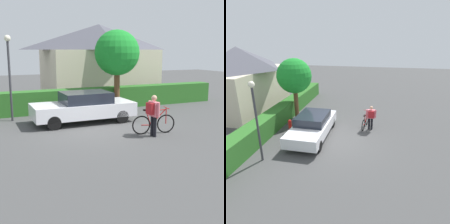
% 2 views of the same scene
% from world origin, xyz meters
% --- Properties ---
extents(ground_plane, '(60.00, 60.00, 0.00)m').
position_xyz_m(ground_plane, '(0.00, 0.00, 0.00)').
color(ground_plane, '#464646').
extents(hedge_row, '(18.33, 0.90, 1.14)m').
position_xyz_m(hedge_row, '(0.00, 4.31, 0.57)').
color(hedge_row, '#2B6824').
rests_on(hedge_row, ground).
extents(house_distant, '(7.39, 4.75, 4.79)m').
position_xyz_m(house_distant, '(3.69, 8.42, 2.45)').
color(house_distant, beige).
rests_on(house_distant, ground).
extents(parked_car_near, '(4.41, 1.86, 1.34)m').
position_xyz_m(parked_car_near, '(0.15, 1.54, 0.69)').
color(parked_car_near, silver).
rests_on(parked_car_near, ground).
extents(bicycle, '(1.69, 0.51, 1.00)m').
position_xyz_m(bicycle, '(1.93, -1.35, 0.40)').
color(bicycle, black).
rests_on(bicycle, ground).
extents(person_rider, '(0.37, 0.63, 1.53)m').
position_xyz_m(person_rider, '(1.68, -1.68, 0.92)').
color(person_rider, black).
rests_on(person_rider, ground).
extents(street_lamp, '(0.28, 0.28, 3.76)m').
position_xyz_m(street_lamp, '(-2.68, 3.12, 2.47)').
color(street_lamp, '#38383D').
rests_on(street_lamp, ground).
extents(tree_kerbside, '(2.33, 2.33, 4.16)m').
position_xyz_m(tree_kerbside, '(2.72, 3.57, 2.96)').
color(tree_kerbside, brown).
rests_on(tree_kerbside, ground).
extents(fire_hydrant, '(0.20, 0.20, 0.81)m').
position_xyz_m(fire_hydrant, '(0.39, 3.07, 0.41)').
color(fire_hydrant, red).
rests_on(fire_hydrant, ground).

